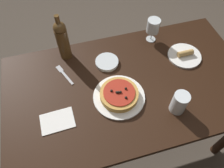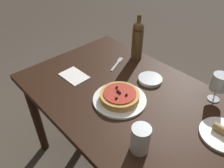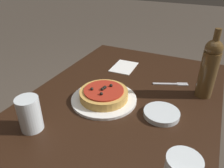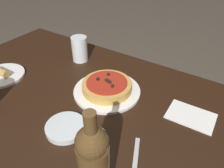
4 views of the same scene
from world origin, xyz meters
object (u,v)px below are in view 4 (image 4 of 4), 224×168
(dinner_plate, at_px, (107,91))
(side_plate, at_px, (2,75))
(side_bowl, at_px, (66,127))
(fork, at_px, (135,164))
(wine_bottle, at_px, (94,167))
(water_cup, at_px, (80,49))
(dining_table, at_px, (83,109))
(pizza, at_px, (107,86))

(dinner_plate, relative_size, side_plate, 1.38)
(side_bowl, xyz_separation_m, fork, (0.26, 0.01, -0.01))
(side_bowl, relative_size, side_plate, 0.68)
(wine_bottle, relative_size, water_cup, 2.36)
(dinner_plate, relative_size, wine_bottle, 0.93)
(dining_table, relative_size, fork, 8.66)
(dining_table, distance_m, water_cup, 0.32)
(water_cup, bearing_deg, wine_bottle, -46.82)
(dining_table, bearing_deg, wine_bottle, -45.07)
(wine_bottle, xyz_separation_m, fork, (0.04, 0.14, -0.13))
(fork, distance_m, side_plate, 0.74)
(dining_table, xyz_separation_m, pizza, (0.09, 0.07, 0.12))
(dining_table, height_order, wine_bottle, wine_bottle)
(water_cup, distance_m, side_bowl, 0.49)
(dinner_plate, bearing_deg, side_bowl, -89.89)
(dinner_plate, distance_m, fork, 0.36)
(wine_bottle, bearing_deg, side_plate, 163.53)
(wine_bottle, relative_size, side_bowl, 2.15)
(wine_bottle, bearing_deg, water_cup, 133.18)
(wine_bottle, distance_m, fork, 0.20)
(dinner_plate, bearing_deg, fork, -42.17)
(water_cup, bearing_deg, dining_table, -49.55)
(dining_table, height_order, side_plate, side_plate)
(dinner_plate, relative_size, pizza, 1.36)
(dinner_plate, distance_m, wine_bottle, 0.46)
(dining_table, bearing_deg, fork, -26.27)
(side_plate, bearing_deg, dinner_plate, 20.00)
(water_cup, relative_size, side_plate, 0.62)
(dining_table, xyz_separation_m, wine_bottle, (0.31, -0.31, 0.22))
(dinner_plate, relative_size, side_bowl, 2.01)
(dinner_plate, bearing_deg, pizza, 108.21)
(wine_bottle, height_order, side_bowl, wine_bottle)
(dining_table, xyz_separation_m, side_bowl, (0.09, -0.18, 0.10))
(water_cup, xyz_separation_m, side_bowl, (0.27, -0.40, -0.05))
(dining_table, xyz_separation_m, water_cup, (-0.18, 0.22, 0.15))
(dinner_plate, bearing_deg, wine_bottle, -59.13)
(dinner_plate, height_order, side_plate, side_plate)
(side_bowl, xyz_separation_m, side_plate, (-0.48, 0.08, 0.00))
(dinner_plate, xyz_separation_m, pizza, (-0.00, 0.00, 0.03))
(side_bowl, bearing_deg, pizza, 90.11)
(pizza, distance_m, side_plate, 0.51)
(fork, bearing_deg, side_bowl, -110.66)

